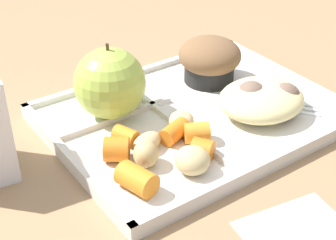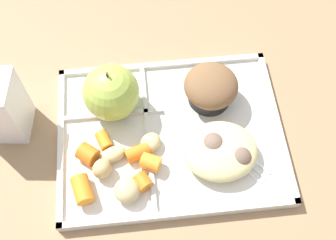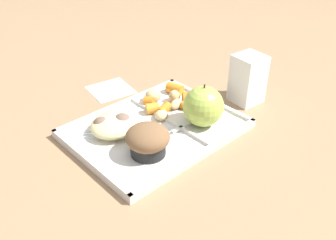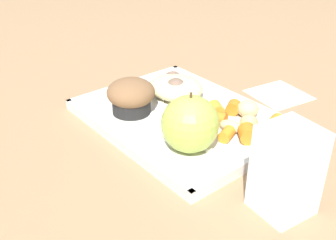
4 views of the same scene
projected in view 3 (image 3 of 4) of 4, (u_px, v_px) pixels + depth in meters
ground at (156, 132)px, 0.76m from camera, size 6.00×6.00×0.00m
lunch_tray at (156, 129)px, 0.76m from camera, size 0.33×0.25×0.02m
green_apple at (203, 106)px, 0.74m from camera, size 0.08×0.08×0.09m
bran_muffin at (148, 140)px, 0.67m from camera, size 0.08×0.08×0.06m
carrot_slice_small at (153, 108)px, 0.80m from camera, size 0.03×0.03×0.02m
carrot_slice_near_corner at (149, 101)px, 0.82m from camera, size 0.03×0.03×0.02m
carrot_slice_center at (164, 109)px, 0.80m from camera, size 0.04×0.03×0.02m
carrot_slice_back at (175, 89)px, 0.87m from camera, size 0.03×0.04×0.02m
carrot_slice_diagonal at (187, 106)px, 0.81m from camera, size 0.03×0.03×0.02m
carrot_slice_edge at (188, 98)px, 0.83m from camera, size 0.04×0.04×0.03m
potato_chunk_corner at (153, 95)px, 0.84m from camera, size 0.05×0.05×0.03m
potato_chunk_small at (174, 96)px, 0.83m from camera, size 0.04×0.04×0.03m
potato_chunk_browned at (176, 104)px, 0.82m from camera, size 0.04×0.03×0.02m
potato_chunk_large at (162, 115)px, 0.78m from camera, size 0.04×0.04×0.02m
egg_noodle_pile at (116, 124)px, 0.73m from camera, size 0.10×0.09×0.04m
meatball_front at (102, 126)px, 0.73m from camera, size 0.04×0.04×0.04m
meatball_side at (105, 122)px, 0.74m from camera, size 0.03×0.03×0.03m
meatball_back at (122, 123)px, 0.73m from camera, size 0.04×0.04×0.04m
plastic_fork at (113, 136)px, 0.73m from camera, size 0.11×0.13×0.00m
milk_carton at (248, 79)px, 0.84m from camera, size 0.07×0.07×0.11m
paper_napkin at (111, 90)px, 0.91m from camera, size 0.11×0.11×0.00m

